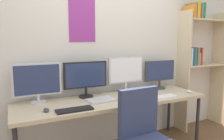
% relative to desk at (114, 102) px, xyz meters
% --- Properties ---
extents(wall_back, '(4.76, 0.11, 2.60)m').
position_rel_desk_xyz_m(wall_back, '(-0.00, 0.42, 0.61)').
color(wall_back, silver).
rests_on(wall_back, ground_plane).
extents(desk, '(2.36, 0.68, 0.74)m').
position_rel_desk_xyz_m(desk, '(0.00, 0.00, 0.00)').
color(desk, tan).
rests_on(desk, ground_plane).
extents(bookshelf, '(0.83, 0.28, 2.03)m').
position_rel_desk_xyz_m(bookshelf, '(1.65, 0.23, 0.53)').
color(bookshelf, beige).
rests_on(bookshelf, ground_plane).
extents(monitor_far_left, '(0.53, 0.18, 0.46)m').
position_rel_desk_xyz_m(monitor_far_left, '(-0.86, 0.21, 0.30)').
color(monitor_far_left, silver).
rests_on(monitor_far_left, desk).
extents(monitor_center_left, '(0.55, 0.18, 0.45)m').
position_rel_desk_xyz_m(monitor_center_left, '(-0.29, 0.21, 0.31)').
color(monitor_center_left, black).
rests_on(monitor_center_left, desk).
extents(monitor_center_right, '(0.51, 0.18, 0.49)m').
position_rel_desk_xyz_m(monitor_center_right, '(0.29, 0.21, 0.33)').
color(monitor_center_right, silver).
rests_on(monitor_center_right, desk).
extents(monitor_far_right, '(0.51, 0.18, 0.42)m').
position_rel_desk_xyz_m(monitor_far_right, '(0.86, 0.21, 0.29)').
color(monitor_far_right, '#38383D').
rests_on(monitor_far_right, desk).
extents(keyboard_left, '(0.38, 0.13, 0.02)m').
position_rel_desk_xyz_m(keyboard_left, '(-0.56, -0.23, 0.06)').
color(keyboard_left, black).
rests_on(keyboard_left, desk).
extents(keyboard_right, '(0.39, 0.13, 0.02)m').
position_rel_desk_xyz_m(keyboard_right, '(0.56, -0.23, 0.06)').
color(keyboard_right, silver).
rests_on(keyboard_right, desk).
extents(mouse_left_side, '(0.06, 0.10, 0.03)m').
position_rel_desk_xyz_m(mouse_left_side, '(-0.83, -0.13, 0.06)').
color(mouse_left_side, '#38383D').
rests_on(mouse_left_side, desk).
extents(mouse_right_side, '(0.06, 0.10, 0.03)m').
position_rel_desk_xyz_m(mouse_right_side, '(1.07, -0.18, 0.06)').
color(mouse_right_side, silver).
rests_on(mouse_right_side, desk).
extents(laptop_closed, '(0.34, 0.26, 0.02)m').
position_rel_desk_xyz_m(laptop_closed, '(-0.18, -0.03, 0.06)').
color(laptop_closed, silver).
rests_on(laptop_closed, desk).
extents(coffee_mug, '(0.11, 0.08, 0.09)m').
position_rel_desk_xyz_m(coffee_mug, '(0.45, -0.02, 0.09)').
color(coffee_mug, blue).
rests_on(coffee_mug, desk).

